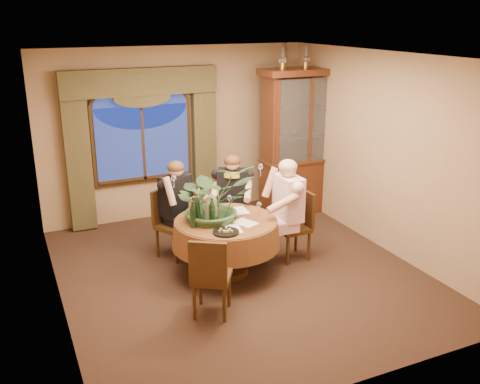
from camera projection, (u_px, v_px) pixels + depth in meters
name	position (u px, v px, depth m)	size (l,w,h in m)	color
floor	(239.00, 272.00, 7.12)	(5.00, 5.00, 0.00)	black
wall_back	(177.00, 133.00, 8.83)	(4.50, 4.50, 0.00)	#96744F
wall_right	(384.00, 153.00, 7.55)	(5.00, 5.00, 0.00)	#96744F
ceiling	(239.00, 56.00, 6.23)	(5.00, 5.00, 0.00)	white
window	(143.00, 143.00, 8.57)	(1.62, 0.10, 1.32)	navy
arched_transom	(140.00, 94.00, 8.32)	(1.60, 0.06, 0.44)	navy
drapery_left	(78.00, 158.00, 8.16)	(0.38, 0.14, 2.32)	#3F391E
drapery_right	(204.00, 145.00, 8.97)	(0.38, 0.14, 2.32)	#3F391E
swag_valance	(141.00, 82.00, 8.19)	(2.45, 0.16, 0.42)	#3F391E
dining_table	(226.00, 246.00, 7.00)	(1.42, 1.42, 0.75)	maroon
china_cabinet	(303.00, 142.00, 9.01)	(1.50, 0.59, 2.44)	#391B0E
oil_lamp_left	(283.00, 58.00, 8.41)	(0.11, 0.11, 0.34)	#A5722D
oil_lamp_center	(306.00, 57.00, 8.57)	(0.11, 0.11, 0.34)	#A5722D
oil_lamp_right	(328.00, 56.00, 8.74)	(0.11, 0.11, 0.34)	#A5722D
chair_right	(292.00, 226.00, 7.38)	(0.42, 0.42, 0.96)	black
chair_back_right	(229.00, 212.00, 7.89)	(0.42, 0.42, 0.96)	black
chair_back	(174.00, 224.00, 7.45)	(0.42, 0.42, 0.96)	black
chair_front_left	(212.00, 275.00, 6.00)	(0.42, 0.42, 0.96)	black
person_pink	(288.00, 211.00, 7.23)	(0.52, 0.48, 1.46)	beige
person_back	(176.00, 208.00, 7.48)	(0.49, 0.45, 1.38)	black
person_scarf	(233.00, 200.00, 7.78)	(0.49, 0.45, 1.38)	black
stoneware_vase	(212.00, 207.00, 6.90)	(0.16, 0.16, 0.31)	tan
centerpiece_plant	(213.00, 171.00, 6.72)	(1.02, 1.14, 0.89)	#325530
olive_bowl	(231.00, 219.00, 6.83)	(0.14, 0.14, 0.04)	#596136
cheese_platter	(226.00, 232.00, 6.46)	(0.32, 0.32, 0.02)	black
wine_bottle_0	(212.00, 211.00, 6.72)	(0.07, 0.07, 0.33)	black
wine_bottle_1	(207.00, 210.00, 6.76)	(0.07, 0.07, 0.33)	tan
wine_bottle_2	(193.00, 215.00, 6.59)	(0.07, 0.07, 0.33)	black
wine_bottle_3	(198.00, 208.00, 6.83)	(0.07, 0.07, 0.33)	black
wine_bottle_4	(192.00, 210.00, 6.75)	(0.07, 0.07, 0.33)	tan
tasting_paper_0	(245.00, 223.00, 6.77)	(0.21, 0.30, 0.00)	white
tasting_paper_1	(239.00, 211.00, 7.19)	(0.21, 0.30, 0.00)	white
tasting_paper_2	(232.00, 229.00, 6.57)	(0.21, 0.30, 0.00)	white
wine_glass_person_pink	(259.00, 208.00, 7.03)	(0.07, 0.07, 0.18)	silver
wine_glass_person_back	(200.00, 205.00, 7.14)	(0.07, 0.07, 0.18)	silver
wine_glass_person_scarf	(229.00, 201.00, 7.29)	(0.07, 0.07, 0.18)	silver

